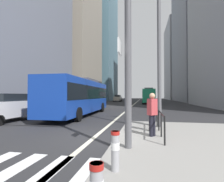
# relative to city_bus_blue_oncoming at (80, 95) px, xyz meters

# --- Properties ---
(ground_plane) EXTENTS (160.00, 160.00, 0.00)m
(ground_plane) POSITION_rel_city_bus_blue_oncoming_xyz_m (3.64, 12.42, -1.84)
(ground_plane) COLOR #28282B
(lane_centre_line) EXTENTS (0.20, 80.00, 0.01)m
(lane_centre_line) POSITION_rel_city_bus_blue_oncoming_xyz_m (3.64, 22.42, -1.83)
(lane_centre_line) COLOR beige
(lane_centre_line) RESTS_ON ground
(office_tower_left_near) EXTENTS (11.12, 16.79, 29.59)m
(office_tower_left_near) POSITION_rel_city_bus_blue_oncoming_xyz_m (-12.36, 5.05, 12.96)
(office_tower_left_near) COLOR slate
(office_tower_left_near) RESTS_ON ground
(office_tower_left_mid) EXTENTS (11.15, 16.42, 34.34)m
(office_tower_left_mid) POSITION_rel_city_bus_blue_oncoming_xyz_m (-12.36, 26.64, 15.34)
(office_tower_left_mid) COLOR gray
(office_tower_left_mid) RESTS_ON ground
(office_tower_left_far) EXTENTS (13.75, 18.76, 50.93)m
(office_tower_left_far) POSITION_rel_city_bus_blue_oncoming_xyz_m (-12.36, 47.66, 23.63)
(office_tower_left_far) COLOR slate
(office_tower_left_far) RESTS_ON ground
(office_tower_right_mid) EXTENTS (10.35, 21.81, 44.19)m
(office_tower_right_mid) POSITION_rel_city_bus_blue_oncoming_xyz_m (20.64, 38.74, 20.26)
(office_tower_right_mid) COLOR gray
(office_tower_right_mid) RESTS_ON ground
(office_tower_right_far) EXTENTS (10.86, 20.91, 32.52)m
(office_tower_right_far) POSITION_rel_city_bus_blue_oncoming_xyz_m (20.64, 62.65, 14.43)
(office_tower_right_far) COLOR #9E9EA3
(office_tower_right_far) RESTS_ON ground
(city_bus_blue_oncoming) EXTENTS (2.81, 11.15, 3.40)m
(city_bus_blue_oncoming) POSITION_rel_city_bus_blue_oncoming_xyz_m (0.00, 0.00, 0.00)
(city_bus_blue_oncoming) COLOR #14389E
(city_bus_blue_oncoming) RESTS_ON ground
(sedan_white_oncoming) EXTENTS (2.08, 4.32, 1.94)m
(sedan_white_oncoming) POSITION_rel_city_bus_blue_oncoming_xyz_m (-3.65, -4.49, -0.85)
(sedan_white_oncoming) COLOR silver
(sedan_white_oncoming) RESTS_ON ground
(city_bus_red_receding) EXTENTS (2.78, 10.82, 3.40)m
(city_bus_red_receding) POSITION_rel_city_bus_blue_oncoming_xyz_m (6.63, 24.45, -0.00)
(city_bus_red_receding) COLOR #198456
(city_bus_red_receding) RESTS_ON ground
(car_oncoming_mid) EXTENTS (2.15, 4.08, 1.94)m
(car_oncoming_mid) POSITION_rel_city_bus_blue_oncoming_xyz_m (-1.91, 34.22, -0.85)
(car_oncoming_mid) COLOR #B2A899
(car_oncoming_mid) RESTS_ON ground
(car_receding_near) EXTENTS (2.11, 4.30, 1.94)m
(car_receding_near) POSITION_rel_city_bus_blue_oncoming_xyz_m (7.68, 45.80, -0.85)
(car_receding_near) COLOR gold
(car_receding_near) RESTS_ON ground
(traffic_signal_gantry) EXTENTS (6.81, 0.65, 6.00)m
(traffic_signal_gantry) POSITION_rel_city_bus_blue_oncoming_xyz_m (2.97, -9.32, 2.31)
(traffic_signal_gantry) COLOR #515156
(traffic_signal_gantry) RESTS_ON median_island
(street_lamp_post) EXTENTS (5.50, 0.32, 8.00)m
(street_lamp_post) POSITION_rel_city_bus_blue_oncoming_xyz_m (6.56, -5.42, 3.45)
(street_lamp_post) COLOR #56565B
(street_lamp_post) RESTS_ON median_island
(bollard_left) EXTENTS (0.20, 0.20, 0.88)m
(bollard_left) POSITION_rel_city_bus_blue_oncoming_xyz_m (5.14, -11.02, -1.20)
(bollard_left) COLOR #99999E
(bollard_left) RESTS_ON median_island
(pedestrian_railing) EXTENTS (0.06, 3.72, 0.98)m
(pedestrian_railing) POSITION_rel_city_bus_blue_oncoming_xyz_m (6.44, -6.98, -0.98)
(pedestrian_railing) COLOR black
(pedestrian_railing) RESTS_ON median_island
(pedestrian_waiting) EXTENTS (0.28, 0.40, 1.77)m
(pedestrian_waiting) POSITION_rel_city_bus_blue_oncoming_xyz_m (6.17, -4.93, -0.70)
(pedestrian_waiting) COLOR #423D38
(pedestrian_waiting) RESTS_ON median_island
(pedestrian_walking) EXTENTS (0.43, 0.44, 1.77)m
(pedestrian_walking) POSITION_rel_city_bus_blue_oncoming_xyz_m (6.09, -7.57, -0.70)
(pedestrian_walking) COLOR black
(pedestrian_walking) RESTS_ON median_island
(pedestrian_far) EXTENTS (0.43, 0.34, 1.76)m
(pedestrian_far) POSITION_rel_city_bus_blue_oncoming_xyz_m (6.12, -6.59, -0.71)
(pedestrian_far) COLOR #423D38
(pedestrian_far) RESTS_ON median_island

